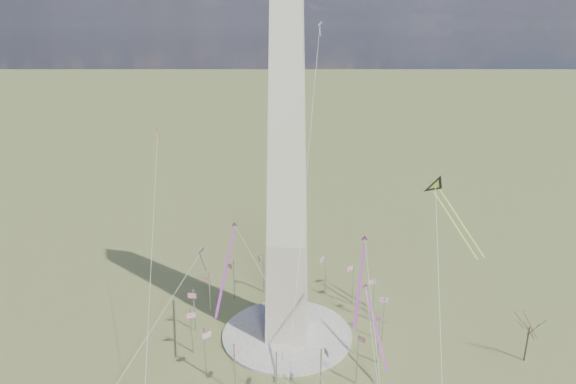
{
  "coord_description": "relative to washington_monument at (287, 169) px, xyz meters",
  "views": [
    {
      "loc": [
        11.57,
        -122.69,
        82.18
      ],
      "look_at": [
        0.23,
        0.0,
        42.01
      ],
      "focal_mm": 32.0,
      "sensor_mm": 36.0,
      "label": 1
    }
  ],
  "objects": [
    {
      "name": "ground",
      "position": [
        0.0,
        0.0,
        -47.95
      ],
      "size": [
        2000.0,
        2000.0,
        0.0
      ],
      "primitive_type": "plane",
      "color": "#586030",
      "rests_on": "ground"
    },
    {
      "name": "plaza",
      "position": [
        0.0,
        0.0,
        -47.55
      ],
      "size": [
        36.0,
        36.0,
        0.8
      ],
      "primitive_type": "cylinder",
      "color": "beige",
      "rests_on": "ground"
    },
    {
      "name": "washington_monument",
      "position": [
        0.0,
        0.0,
        0.0
      ],
      "size": [
        15.56,
        15.56,
        100.0
      ],
      "color": "beige",
      "rests_on": "plaza"
    },
    {
      "name": "flagpole_ring",
      "position": [
        -0.0,
        -0.0,
        -40.68
      ],
      "size": [
        54.4,
        54.4,
        13.0
      ],
      "color": "silver",
      "rests_on": "ground"
    },
    {
      "name": "tree_near",
      "position": [
        61.86,
        -5.45,
        -37.46
      ],
      "size": [
        8.41,
        8.41,
        14.72
      ],
      "color": "#443A29",
      "rests_on": "ground"
    },
    {
      "name": "kite_delta_black",
      "position": [
        39.56,
        11.18,
        -7.66
      ],
      "size": [
        14.72,
        20.14,
        17.09
      ],
      "rotation": [
        0.0,
        0.0,
        3.67
      ],
      "color": "black",
      "rests_on": "ground"
    },
    {
      "name": "kite_diamond_purple",
      "position": [
        -25.77,
        10.29,
        -28.89
      ],
      "size": [
        1.64,
        2.61,
        8.15
      ],
      "rotation": [
        0.0,
        0.0,
        2.67
      ],
      "color": "#451C7F",
      "rests_on": "ground"
    },
    {
      "name": "kite_streamer_left",
      "position": [
        18.19,
        -20.55,
        -16.63
      ],
      "size": [
        3.6,
        18.86,
        12.97
      ],
      "rotation": [
        0.0,
        0.0,
        3.01
      ],
      "color": "red",
      "rests_on": "ground"
    },
    {
      "name": "kite_streamer_mid",
      "position": [
        -14.03,
        -7.45,
        -20.66
      ],
      "size": [
        2.12,
        22.44,
        15.4
      ],
      "rotation": [
        0.0,
        0.0,
        3.11
      ],
      "color": "red",
      "rests_on": "ground"
    },
    {
      "name": "kite_streamer_right",
      "position": [
        22.55,
        -7.34,
        -35.95
      ],
      "size": [
        6.09,
        19.48,
        13.61
      ],
      "rotation": [
        0.0,
        0.0,
        3.39
      ],
      "color": "red",
      "rests_on": "ground"
    },
    {
      "name": "kite_small_red",
      "position": [
        -46.47,
        39.49,
        1.59
      ],
      "size": [
        1.23,
        1.96,
        4.38
      ],
      "rotation": [
        0.0,
        0.0,
        2.69
      ],
      "color": "#F2461C",
      "rests_on": "ground"
    },
    {
      "name": "kite_small_white",
      "position": [
        6.07,
        45.17,
        34.22
      ],
      "size": [
        1.35,
        1.77,
        4.55
      ],
      "rotation": [
        0.0,
        0.0,
        2.95
      ],
      "color": "white",
      "rests_on": "ground"
    }
  ]
}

